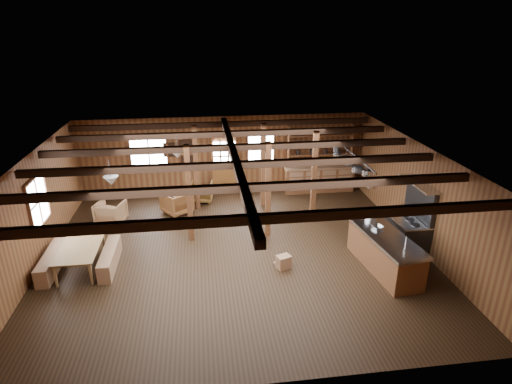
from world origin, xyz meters
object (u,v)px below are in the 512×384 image
dining_table (83,257)px  armchair_a (177,202)px  kitchen_island (384,252)px  armchair_b (202,192)px  armchair_c (111,212)px  commercial_range (407,227)px

dining_table → armchair_a: 3.81m
dining_table → armchair_a: (2.22, 3.09, 0.07)m
dining_table → armchair_a: size_ratio=2.11×
kitchen_island → armchair_b: kitchen_island is taller
armchair_a → armchair_b: bearing=-168.6°
armchair_b → armchair_c: 3.13m
dining_table → armchair_c: armchair_c is taller
kitchen_island → commercial_range: commercial_range is taller
armchair_b → commercial_range: bearing=151.6°
kitchen_island → dining_table: size_ratio=1.49×
kitchen_island → armchair_c: bearing=146.7°
armchair_a → armchair_c: armchair_a is taller
commercial_range → dining_table: bearing=179.7°
kitchen_island → armchair_c: kitchen_island is taller
armchair_c → armchair_b: bearing=-137.1°
commercial_range → armchair_a: bearing=153.6°
dining_table → armchair_a: armchair_a is taller
kitchen_island → armchair_a: size_ratio=3.14×
kitchen_island → armchair_c: size_ratio=3.25×
commercial_range → dining_table: commercial_range is taller
armchair_a → kitchen_island: bearing=105.4°
armchair_a → commercial_range: bearing=117.0°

